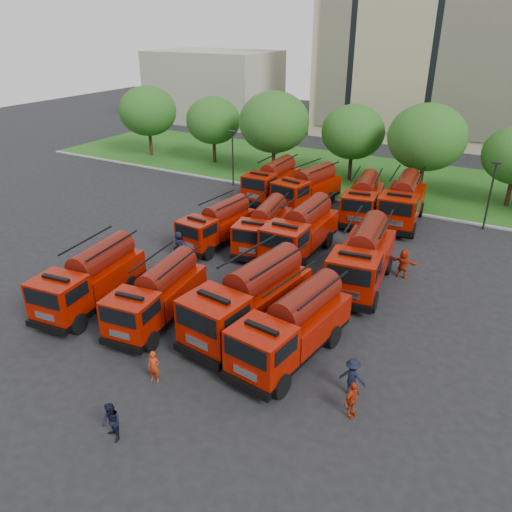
{
  "coord_description": "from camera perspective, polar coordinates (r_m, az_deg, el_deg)",
  "views": [
    {
      "loc": [
        14.29,
        -21.18,
        14.26
      ],
      "look_at": [
        1.4,
        1.49,
        1.8
      ],
      "focal_mm": 35.0,
      "sensor_mm": 36.0,
      "label": 1
    }
  ],
  "objects": [
    {
      "name": "firefighter_5",
      "position": [
        31.72,
        16.29,
        -2.3
      ],
      "size": [
        1.73,
        0.82,
        1.83
      ],
      "primitive_type": "imported",
      "rotation": [
        0.0,
        0.0,
        3.09
      ],
      "color": "#A82B0C",
      "rests_on": "ground"
    },
    {
      "name": "ground",
      "position": [
        29.26,
        -3.83,
        -3.69
      ],
      "size": [
        140.0,
        140.0,
        0.0
      ],
      "primitive_type": "plane",
      "color": "black",
      "rests_on": "ground"
    },
    {
      "name": "lamp_post_0",
      "position": [
        46.82,
        -2.68,
        11.46
      ],
      "size": [
        0.6,
        0.25,
        5.11
      ],
      "color": "black",
      "rests_on": "ground"
    },
    {
      "name": "side_building",
      "position": [
        79.35,
        -4.8,
        18.75
      ],
      "size": [
        18.0,
        12.0,
        10.0
      ],
      "primitive_type": "cube",
      "color": "#9A9789",
      "rests_on": "ground"
    },
    {
      "name": "fire_truck_0",
      "position": [
        28.3,
        -18.37,
        -2.43
      ],
      "size": [
        3.25,
        7.27,
        3.2
      ],
      "rotation": [
        0.0,
        0.0,
        0.12
      ],
      "color": "black",
      "rests_on": "ground"
    },
    {
      "name": "lamp_post_1",
      "position": [
        40.1,
        25.23,
        6.61
      ],
      "size": [
        0.6,
        0.25,
        5.11
      ],
      "color": "black",
      "rests_on": "ground"
    },
    {
      "name": "fire_truck_4",
      "position": [
        34.41,
        -4.42,
        3.62
      ],
      "size": [
        2.76,
        6.54,
        2.91
      ],
      "rotation": [
        0.0,
        0.0,
        -0.08
      ],
      "color": "black",
      "rests_on": "ground"
    },
    {
      "name": "fire_truck_7",
      "position": [
        29.51,
        12.11,
        -0.13
      ],
      "size": [
        3.57,
        7.96,
        3.5
      ],
      "rotation": [
        0.0,
        0.0,
        0.12
      ],
      "color": "black",
      "rests_on": "ground"
    },
    {
      "name": "firefighter_3",
      "position": [
        22.12,
        10.76,
        -15.15
      ],
      "size": [
        1.13,
        0.6,
        1.72
      ],
      "primitive_type": "imported",
      "rotation": [
        0.0,
        0.0,
        3.16
      ],
      "color": "black",
      "rests_on": "ground"
    },
    {
      "name": "fire_truck_6",
      "position": [
        32.8,
        5.16,
        2.92
      ],
      "size": [
        2.82,
        7.47,
        3.38
      ],
      "rotation": [
        0.0,
        0.0,
        0.01
      ],
      "color": "black",
      "rests_on": "ground"
    },
    {
      "name": "apartment_building",
      "position": [
        70.23,
        21.22,
        22.55
      ],
      "size": [
        30.0,
        14.18,
        25.0
      ],
      "color": "beige",
      "rests_on": "ground"
    },
    {
      "name": "firefighter_2",
      "position": [
        21.14,
        10.72,
        -17.46
      ],
      "size": [
        0.79,
        1.06,
        1.61
      ],
      "primitive_type": "imported",
      "rotation": [
        0.0,
        0.0,
        1.27
      ],
      "color": "#A82B0C",
      "rests_on": "ground"
    },
    {
      "name": "firefighter_4",
      "position": [
        33.23,
        -8.65,
        -0.19
      ],
      "size": [
        1.06,
        1.07,
        1.86
      ],
      "primitive_type": "imported",
      "rotation": [
        0.0,
        0.0,
        2.33
      ],
      "color": "black",
      "rests_on": "ground"
    },
    {
      "name": "firefighter_1",
      "position": [
        20.62,
        -15.91,
        -19.47
      ],
      "size": [
        0.9,
        0.71,
        1.64
      ],
      "primitive_type": "imported",
      "rotation": [
        0.0,
        0.0,
        -0.39
      ],
      "color": "black",
      "rests_on": "ground"
    },
    {
      "name": "lawn",
      "position": [
        51.3,
        12.41,
        8.87
      ],
      "size": [
        70.0,
        16.0,
        0.12
      ],
      "primitive_type": "cube",
      "color": "#1D4C14",
      "rests_on": "ground"
    },
    {
      "name": "fire_truck_8",
      "position": [
        43.6,
        1.86,
        8.65
      ],
      "size": [
        2.68,
        7.05,
        3.19
      ],
      "rotation": [
        0.0,
        0.0,
        0.02
      ],
      "color": "black",
      "rests_on": "ground"
    },
    {
      "name": "fire_truck_1",
      "position": [
        25.98,
        -11.17,
        -4.37
      ],
      "size": [
        3.09,
        6.87,
        3.02
      ],
      "rotation": [
        0.0,
        0.0,
        0.12
      ],
      "color": "black",
      "rests_on": "ground"
    },
    {
      "name": "firefighter_0",
      "position": [
        22.81,
        -11.42,
        -13.78
      ],
      "size": [
        0.63,
        0.53,
        1.49
      ],
      "primitive_type": "imported",
      "rotation": [
        0.0,
        0.0,
        0.28
      ],
      "color": "#A82B0C",
      "rests_on": "ground"
    },
    {
      "name": "tree_4",
      "position": [
        45.37,
        18.96,
        12.71
      ],
      "size": [
        6.55,
        6.55,
        8.01
      ],
      "color": "#382314",
      "rests_on": "ground"
    },
    {
      "name": "tree_3",
      "position": [
        48.65,
        11.02,
        13.73
      ],
      "size": [
        5.88,
        5.88,
        7.19
      ],
      "color": "#382314",
      "rests_on": "ground"
    },
    {
      "name": "fire_truck_2",
      "position": [
        24.65,
        -0.76,
        -4.85
      ],
      "size": [
        3.63,
        8.1,
        3.56
      ],
      "rotation": [
        0.0,
        0.0,
        -0.12
      ],
      "color": "black",
      "rests_on": "ground"
    },
    {
      "name": "fire_truck_3",
      "position": [
        22.89,
        4.2,
        -7.99
      ],
      "size": [
        3.35,
        7.42,
        3.26
      ],
      "rotation": [
        0.0,
        0.0,
        -0.13
      ],
      "color": "black",
      "rests_on": "ground"
    },
    {
      "name": "tree_2",
      "position": [
        48.97,
        2.08,
        15.04
      ],
      "size": [
        6.72,
        6.72,
        8.22
      ],
      "color": "#382314",
      "rests_on": "ground"
    },
    {
      "name": "fire_truck_10",
      "position": [
        39.76,
        12.15,
        6.4
      ],
      "size": [
        3.58,
        7.33,
        3.2
      ],
      "rotation": [
        0.0,
        0.0,
        0.17
      ],
      "color": "black",
      "rests_on": "ground"
    },
    {
      "name": "fire_truck_11",
      "position": [
        39.61,
        16.42,
        6.05
      ],
      "size": [
        3.44,
        7.84,
        3.46
      ],
      "rotation": [
        0.0,
        0.0,
        0.11
      ],
      "color": "black",
      "rests_on": "ground"
    },
    {
      "name": "fire_truck_5",
      "position": [
        33.81,
        0.9,
        3.38
      ],
      "size": [
        3.37,
        6.88,
        3.0
      ],
      "rotation": [
        0.0,
        0.0,
        0.17
      ],
      "color": "black",
      "rests_on": "ground"
    },
    {
      "name": "tree_1",
      "position": [
        54.44,
        -4.91,
        15.17
      ],
      "size": [
        5.71,
        5.71,
        6.98
      ],
      "color": "#382314",
      "rests_on": "ground"
    },
    {
      "name": "fire_truck_9",
      "position": [
        41.53,
        5.87,
        7.7
      ],
      "size": [
        3.61,
        7.44,
        3.25
      ],
      "rotation": [
        0.0,
        0.0,
        -0.17
      ],
      "color": "black",
      "rests_on": "ground"
    },
    {
      "name": "tree_0",
      "position": [
        58.45,
        -12.27,
        15.89
      ],
      "size": [
        6.3,
        6.3,
        7.7
      ],
      "color": "#382314",
      "rests_on": "ground"
    },
    {
      "name": "curb",
      "position": [
        43.97,
        9.08,
        6.38
      ],
      "size": [
        70.0,
        0.3,
        0.14
      ],
      "primitive_type": "cube",
      "color": "gray",
      "rests_on": "ground"
    }
  ]
}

